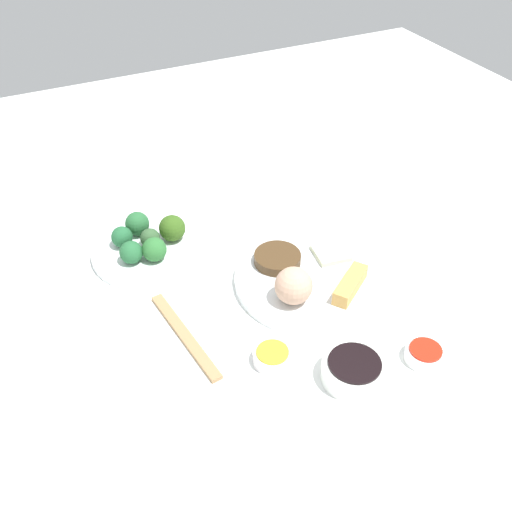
{
  "coord_description": "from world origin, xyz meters",
  "views": [
    {
      "loc": [
        0.76,
        -0.43,
        0.78
      ],
      "look_at": [
        -0.03,
        -0.04,
        0.06
      ],
      "focal_mm": 41.48,
      "sensor_mm": 36.0,
      "label": 1
    }
  ],
  "objects_px": {
    "main_plate": "(312,279)",
    "broccoli_plate": "(151,250)",
    "chopsticks_pair": "(185,335)",
    "soy_sauce_bowl": "(354,371)",
    "sauce_ramekin_hot_mustard": "(272,357)",
    "sauce_ramekin_sweet_and_sour": "(424,355)"
  },
  "relations": [
    {
      "from": "sauce_ramekin_hot_mustard",
      "to": "chopsticks_pair",
      "type": "bearing_deg",
      "value": -135.77
    },
    {
      "from": "broccoli_plate",
      "to": "soy_sauce_bowl",
      "type": "xyz_separation_m",
      "value": [
        0.45,
        0.19,
        0.01
      ]
    },
    {
      "from": "soy_sauce_bowl",
      "to": "sauce_ramekin_sweet_and_sour",
      "type": "relative_size",
      "value": 1.59
    },
    {
      "from": "soy_sauce_bowl",
      "to": "chopsticks_pair",
      "type": "relative_size",
      "value": 0.45
    },
    {
      "from": "main_plate",
      "to": "broccoli_plate",
      "type": "height_order",
      "value": "main_plate"
    },
    {
      "from": "chopsticks_pair",
      "to": "soy_sauce_bowl",
      "type": "bearing_deg",
      "value": 46.45
    },
    {
      "from": "main_plate",
      "to": "sauce_ramekin_sweet_and_sour",
      "type": "bearing_deg",
      "value": 16.1
    },
    {
      "from": "main_plate",
      "to": "sauce_ramekin_sweet_and_sour",
      "type": "height_order",
      "value": "sauce_ramekin_sweet_and_sour"
    },
    {
      "from": "main_plate",
      "to": "broccoli_plate",
      "type": "xyz_separation_m",
      "value": [
        -0.22,
        -0.25,
        -0.0
      ]
    },
    {
      "from": "sauce_ramekin_hot_mustard",
      "to": "chopsticks_pair",
      "type": "height_order",
      "value": "sauce_ramekin_hot_mustard"
    },
    {
      "from": "chopsticks_pair",
      "to": "sauce_ramekin_hot_mustard",
      "type": "bearing_deg",
      "value": 44.23
    },
    {
      "from": "soy_sauce_bowl",
      "to": "chopsticks_pair",
      "type": "bearing_deg",
      "value": -133.55
    },
    {
      "from": "soy_sauce_bowl",
      "to": "sauce_ramekin_sweet_and_sour",
      "type": "height_order",
      "value": "soy_sauce_bowl"
    },
    {
      "from": "main_plate",
      "to": "chopsticks_pair",
      "type": "height_order",
      "value": "main_plate"
    },
    {
      "from": "main_plate",
      "to": "chopsticks_pair",
      "type": "distance_m",
      "value": 0.27
    },
    {
      "from": "main_plate",
      "to": "broccoli_plate",
      "type": "bearing_deg",
      "value": -131.51
    },
    {
      "from": "sauce_ramekin_sweet_and_sour",
      "to": "broccoli_plate",
      "type": "bearing_deg",
      "value": -145.58
    },
    {
      "from": "broccoli_plate",
      "to": "chopsticks_pair",
      "type": "height_order",
      "value": "broccoli_plate"
    },
    {
      "from": "broccoli_plate",
      "to": "sauce_ramekin_hot_mustard",
      "type": "height_order",
      "value": "sauce_ramekin_hot_mustard"
    },
    {
      "from": "soy_sauce_bowl",
      "to": "sauce_ramekin_hot_mustard",
      "type": "height_order",
      "value": "soy_sauce_bowl"
    },
    {
      "from": "main_plate",
      "to": "soy_sauce_bowl",
      "type": "xyz_separation_m",
      "value": [
        0.23,
        -0.06,
        0.01
      ]
    },
    {
      "from": "soy_sauce_bowl",
      "to": "chopsticks_pair",
      "type": "height_order",
      "value": "soy_sauce_bowl"
    }
  ]
}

